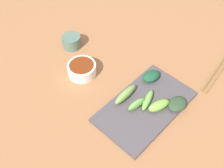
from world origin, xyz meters
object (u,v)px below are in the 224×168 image
serving_plate (145,107)px  sauce_bowl (82,69)px  tea_cup (72,41)px  chopsticks (217,72)px

serving_plate → sauce_bowl: bearing=-171.7°
sauce_bowl → tea_cup: bearing=152.3°
tea_cup → chopsticks: bearing=28.8°
chopsticks → tea_cup: (-0.48, -0.27, 0.02)m
sauce_bowl → tea_cup: 0.15m
serving_plate → chopsticks: bearing=73.1°
sauce_bowl → chopsticks: size_ratio=0.44×
sauce_bowl → tea_cup: (-0.14, 0.07, 0.00)m
serving_plate → chopsticks: 0.31m
sauce_bowl → tea_cup: tea_cup is taller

